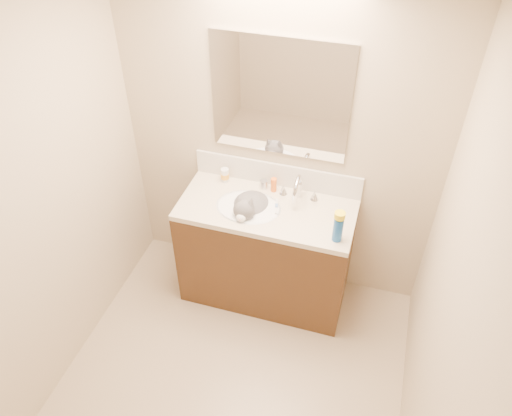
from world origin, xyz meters
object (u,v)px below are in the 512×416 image
Objects in this scene: amber_bottle at (274,185)px; basin at (248,215)px; cat at (250,209)px; pill_bottle at (225,175)px; faucet at (298,190)px; silver_jar at (264,184)px; spray_can at (338,229)px; vanity_cabinet at (266,254)px.

basin is at bearing -118.00° from amber_bottle.
cat is 0.34m from pill_bottle.
faucet is 0.71× the size of cat.
spray_can is (0.59, -0.37, 0.05)m from silver_jar.
faucet is at bearing 28.65° from cat.
faucet reaches higher than amber_bottle.
vanity_cabinet is at bearing 7.48° from cat.
cat is at bearing 73.16° from basin.
faucet is at bearing -6.47° from pill_bottle.
pill_bottle is at bearing 156.96° from spray_can.
basin is 0.38m from faucet.
faucet is 1.65× the size of spray_can.
cat reaches higher than pill_bottle.
pill_bottle is 0.95m from spray_can.
pill_bottle is (-0.55, 0.06, -0.03)m from faucet.
spray_can reaches higher than vanity_cabinet.
basin is at bearing -100.08° from silver_jar.
spray_can is at bearing -18.83° from vanity_cabinet.
amber_bottle is 0.63m from spray_can.
spray_can is (0.51, -0.36, 0.03)m from amber_bottle.
silver_jar is (0.04, 0.21, 0.07)m from cat.
amber_bottle is 0.61× the size of spray_can.
basin is at bearing -42.71° from pill_bottle.
basin is 0.28m from amber_bottle.
cat is at bearing -39.63° from pill_bottle.
silver_jar is at bearing 111.35° from vanity_cabinet.
spray_can is at bearing -12.67° from cat.
faucet is (0.30, 0.17, 0.16)m from basin.
amber_bottle is at bearing 62.00° from basin.
faucet reaches higher than cat.
pill_bottle is 0.29m from silver_jar.
cat is 2.31× the size of spray_can.
pill_bottle reaches higher than silver_jar.
vanity_cabinet is 4.29× the size of faucet.
vanity_cabinet is 0.53m from silver_jar.
faucet reaches higher than spray_can.
basin is at bearing -150.88° from faucet.
amber_bottle reaches higher than silver_jar.
faucet is 4.33× the size of silver_jar.
pill_bottle is at bearing -179.53° from silver_jar.
spray_can reaches higher than amber_bottle.
spray_can is (0.33, -0.31, -0.00)m from faucet.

